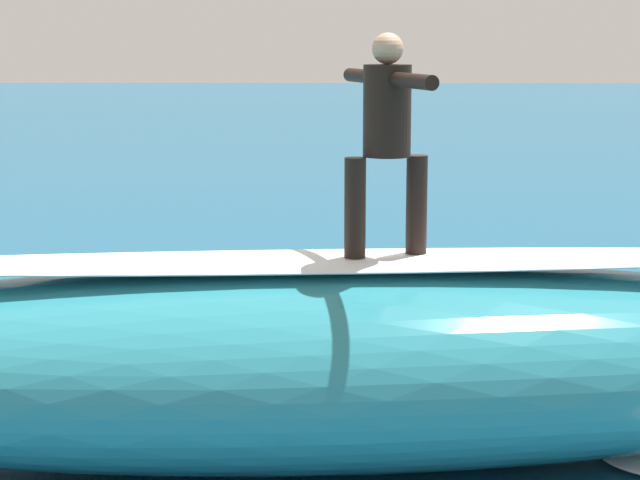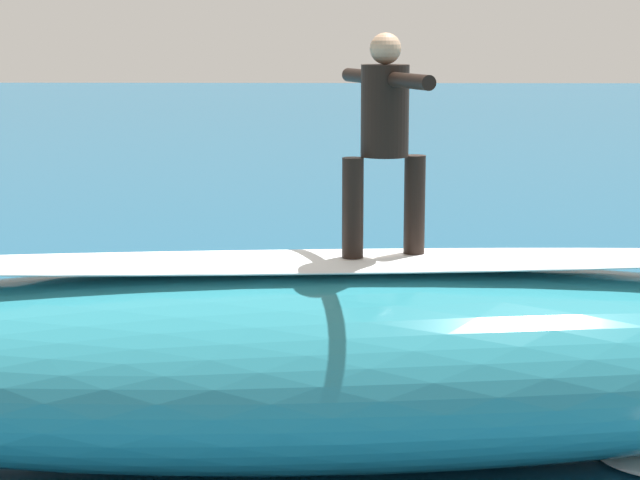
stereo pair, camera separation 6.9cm
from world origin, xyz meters
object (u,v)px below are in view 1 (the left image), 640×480
Objects in this scene: surfer_paddling at (289,285)px; surfer_riding at (387,127)px; surfboard_riding at (386,261)px; surfboard_paddling at (279,299)px.

surfer_riding is at bearing 80.99° from surfer_paddling.
surfboard_paddling is at bearing -98.34° from surfboard_riding.
surfer_paddling is (0.92, -4.96, -1.29)m from surfboard_riding.
surfboard_paddling is (1.03, -4.92, -2.42)m from surfer_riding.
surfboard_riding is at bearing -20.13° from surfer_riding.
surfer_paddling reaches higher than surfboard_paddling.
surfer_riding is 1.06× the size of surfer_paddling.
surfer_paddling is (0.92, -4.96, -2.25)m from surfer_riding.
surfer_riding reaches higher than surfboard_paddling.
surfer_paddling is at bearing -99.66° from surfer_riding.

